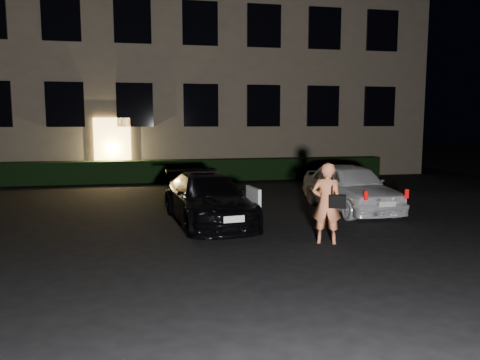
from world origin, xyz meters
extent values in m
plane|color=black|center=(0.00, 0.00, 0.00)|extent=(80.00, 80.00, 0.00)
cube|color=#6F654F|center=(0.00, 15.00, 6.00)|extent=(20.00, 8.00, 12.00)
cube|color=#FFC35D|center=(-3.50, 10.94, 1.25)|extent=(1.40, 0.10, 2.50)
cube|color=black|center=(-5.20, 10.94, 3.00)|extent=(1.40, 0.10, 1.70)
cube|color=black|center=(-2.60, 10.94, 3.00)|extent=(1.40, 0.10, 1.70)
cube|color=black|center=(0.00, 10.94, 3.00)|extent=(1.40, 0.10, 1.70)
cube|color=black|center=(2.60, 10.94, 3.00)|extent=(1.40, 0.10, 1.70)
cube|color=black|center=(5.20, 10.94, 3.00)|extent=(1.40, 0.10, 1.70)
cube|color=black|center=(7.80, 10.94, 3.00)|extent=(1.40, 0.10, 1.70)
cube|color=black|center=(-5.20, 10.94, 6.20)|extent=(1.40, 0.10, 1.70)
cube|color=black|center=(-2.60, 10.94, 6.20)|extent=(1.40, 0.10, 1.70)
cube|color=black|center=(0.00, 10.94, 6.20)|extent=(1.40, 0.10, 1.70)
cube|color=black|center=(2.60, 10.94, 6.20)|extent=(1.40, 0.10, 1.70)
cube|color=black|center=(5.20, 10.94, 6.20)|extent=(1.40, 0.10, 1.70)
cube|color=black|center=(7.80, 10.94, 6.20)|extent=(1.40, 0.10, 1.70)
cube|color=black|center=(0.00, 10.50, 0.42)|extent=(15.00, 0.70, 0.85)
imported|color=black|center=(-0.81, 2.63, 0.57)|extent=(2.06, 4.11, 1.15)
cube|color=white|center=(0.14, 2.01, 0.71)|extent=(0.17, 0.82, 0.38)
cube|color=silver|center=(-0.57, 0.60, 0.50)|extent=(0.42, 0.09, 0.13)
imported|color=white|center=(3.11, 3.46, 0.63)|extent=(1.68, 3.78, 1.26)
cube|color=red|center=(2.68, 1.67, 0.69)|extent=(0.08, 0.05, 0.21)
cube|color=red|center=(3.73, 1.72, 0.69)|extent=(0.08, 0.05, 0.21)
cube|color=silver|center=(3.20, 1.65, 0.48)|extent=(0.42, 0.06, 0.12)
imported|color=#FF8A58|center=(1.21, 0.36, 0.79)|extent=(0.67, 0.56, 1.58)
cube|color=black|center=(1.36, 0.19, 0.85)|extent=(0.35, 0.25, 0.25)
cube|color=black|center=(1.27, 0.26, 1.21)|extent=(0.05, 0.06, 0.49)
camera|label=1|loc=(-2.17, -8.04, 2.36)|focal=35.00mm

